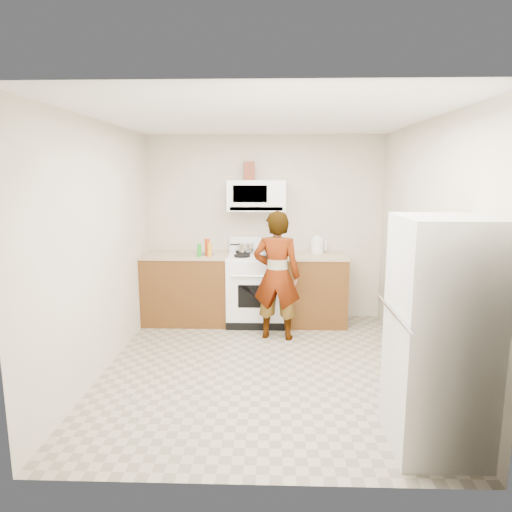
{
  "coord_description": "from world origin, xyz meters",
  "views": [
    {
      "loc": [
        0.09,
        -4.44,
        1.99
      ],
      "look_at": [
        -0.07,
        0.55,
        1.08
      ],
      "focal_mm": 32.0,
      "sensor_mm": 36.0,
      "label": 1
    }
  ],
  "objects_px": {
    "person": "(277,276)",
    "kettle": "(317,245)",
    "saucepan": "(246,247)",
    "gas_range": "(256,287)",
    "microwave": "(257,196)",
    "fridge": "(444,336)"
  },
  "relations": [
    {
      "from": "person",
      "to": "kettle",
      "type": "xyz_separation_m",
      "value": [
        0.55,
        0.73,
        0.26
      ]
    },
    {
      "from": "gas_range",
      "to": "fridge",
      "type": "bearing_deg",
      "value": -62.95
    },
    {
      "from": "gas_range",
      "to": "saucepan",
      "type": "distance_m",
      "value": 0.55
    },
    {
      "from": "person",
      "to": "saucepan",
      "type": "relative_size",
      "value": 7.68
    },
    {
      "from": "microwave",
      "to": "person",
      "type": "distance_m",
      "value": 1.19
    },
    {
      "from": "microwave",
      "to": "kettle",
      "type": "xyz_separation_m",
      "value": [
        0.81,
        0.02,
        -0.66
      ]
    },
    {
      "from": "kettle",
      "to": "saucepan",
      "type": "relative_size",
      "value": 0.99
    },
    {
      "from": "microwave",
      "to": "saucepan",
      "type": "relative_size",
      "value": 3.74
    },
    {
      "from": "person",
      "to": "fridge",
      "type": "xyz_separation_m",
      "value": [
        1.16,
        -2.21,
        0.07
      ]
    },
    {
      "from": "saucepan",
      "to": "kettle",
      "type": "bearing_deg",
      "value": 2.02
    },
    {
      "from": "person",
      "to": "kettle",
      "type": "height_order",
      "value": "person"
    },
    {
      "from": "gas_range",
      "to": "kettle",
      "type": "relative_size",
      "value": 5.59
    },
    {
      "from": "person",
      "to": "fridge",
      "type": "height_order",
      "value": "fridge"
    },
    {
      "from": "kettle",
      "to": "saucepan",
      "type": "distance_m",
      "value": 0.95
    },
    {
      "from": "person",
      "to": "kettle",
      "type": "bearing_deg",
      "value": -118.13
    },
    {
      "from": "gas_range",
      "to": "saucepan",
      "type": "bearing_deg",
      "value": 140.23
    },
    {
      "from": "person",
      "to": "saucepan",
      "type": "height_order",
      "value": "person"
    },
    {
      "from": "gas_range",
      "to": "microwave",
      "type": "bearing_deg",
      "value": 90.0
    },
    {
      "from": "person",
      "to": "saucepan",
      "type": "bearing_deg",
      "value": -51.13
    },
    {
      "from": "gas_range",
      "to": "saucepan",
      "type": "height_order",
      "value": "gas_range"
    },
    {
      "from": "gas_range",
      "to": "fridge",
      "type": "xyz_separation_m",
      "value": [
        1.43,
        -2.79,
        0.36
      ]
    },
    {
      "from": "person",
      "to": "gas_range",
      "type": "bearing_deg",
      "value": -56.77
    }
  ]
}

